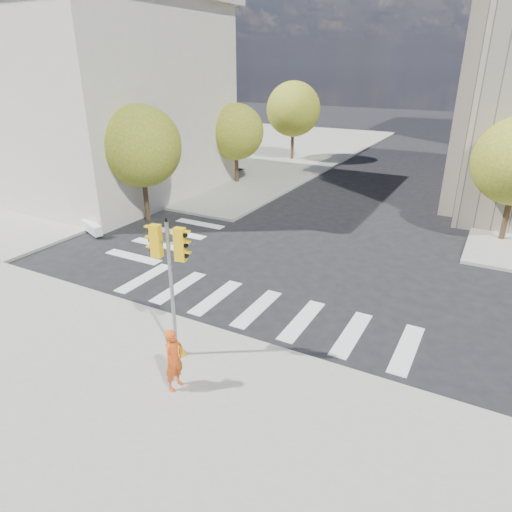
{
  "coord_description": "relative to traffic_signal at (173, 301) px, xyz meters",
  "views": [
    {
      "loc": [
        6.9,
        -14.95,
        8.37
      ],
      "look_at": [
        -0.15,
        -1.99,
        2.1
      ],
      "focal_mm": 32.0,
      "sensor_mm": 36.0,
      "label": 1
    }
  ],
  "objects": [
    {
      "name": "tree_lw_mid",
      "position": [
        -9.7,
        19.86,
        1.77
      ],
      "size": [
        4.0,
        4.0,
        5.77
      ],
      "color": "#382616",
      "rests_on": "ground"
    },
    {
      "name": "tree_lw_near",
      "position": [
        -9.7,
        9.86,
        2.21
      ],
      "size": [
        4.4,
        4.4,
        6.41
      ],
      "color": "#382616",
      "rests_on": "ground"
    },
    {
      "name": "photographer",
      "position": [
        0.93,
        -1.24,
        -0.94
      ],
      "size": [
        0.44,
        0.67,
        1.8
      ],
      "primitive_type": "imported",
      "rotation": [
        0.0,
        0.0,
        1.55
      ],
      "color": "#CB4A13",
      "rests_on": "sidewalk_near"
    },
    {
      "name": "ground",
      "position": [
        0.8,
        5.86,
        -1.99
      ],
      "size": [
        160.0,
        160.0,
        0.0
      ],
      "primitive_type": "plane",
      "color": "black",
      "rests_on": "ground"
    },
    {
      "name": "sidewalk_far_left",
      "position": [
        -19.2,
        31.86,
        -1.92
      ],
      "size": [
        28.0,
        40.0,
        0.15
      ],
      "primitive_type": "cube",
      "color": "gray",
      "rests_on": "ground"
    },
    {
      "name": "planter_wall",
      "position": [
        -12.57,
        7.43,
        -1.59
      ],
      "size": [
        5.69,
        2.68,
        0.5
      ],
      "primitive_type": "cube",
      "rotation": [
        0.0,
        0.0,
        -0.4
      ],
      "color": "silver",
      "rests_on": "sidewalk_left_near"
    },
    {
      "name": "traffic_signal",
      "position": [
        0.0,
        0.0,
        0.0
      ],
      "size": [
        1.08,
        0.56,
        4.37
      ],
      "rotation": [
        0.0,
        0.0,
        0.14
      ],
      "color": "#E7B40C",
      "rests_on": "sidewalk_near"
    },
    {
      "name": "sidewalk_near",
      "position": [
        0.8,
        -5.14,
        -1.92
      ],
      "size": [
        30.0,
        14.0,
        0.15
      ],
      "primitive_type": "cube",
      "color": "gray",
      "rests_on": "ground"
    },
    {
      "name": "classical_building",
      "position": [
        -19.2,
        13.86,
        4.45
      ],
      "size": [
        19.0,
        15.0,
        12.7
      ],
      "color": "beige",
      "rests_on": "ground"
    },
    {
      "name": "tree_lw_far",
      "position": [
        -9.7,
        29.86,
        2.54
      ],
      "size": [
        4.8,
        4.8,
        6.95
      ],
      "color": "#382616",
      "rests_on": "ground"
    }
  ]
}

